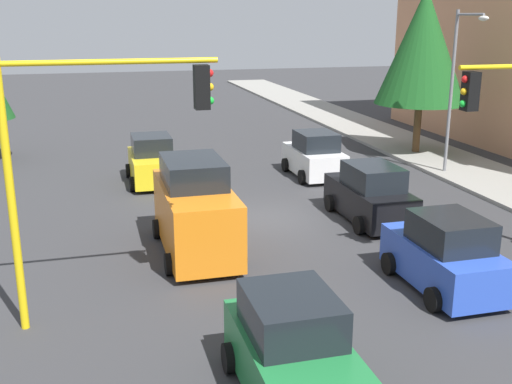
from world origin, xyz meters
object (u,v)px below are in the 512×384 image
at_px(delivery_van_orange, 195,210).
at_px(car_blue, 445,255).
at_px(car_white, 314,156).
at_px(car_black, 370,195).
at_px(tree_roadside_mid, 423,47).
at_px(car_green, 293,353).
at_px(car_yellow, 152,162).
at_px(traffic_signal_near_right, 93,139).
at_px(street_lamp_curbside, 458,75).

xyz_separation_m(delivery_van_orange, car_blue, (4.22, 5.67, -0.39)).
xyz_separation_m(car_white, car_black, (6.15, -0.28, 0.00)).
xyz_separation_m(tree_roadside_mid, car_green, (18.04, -12.53, -4.41)).
height_order(car_white, car_black, same).
relative_size(car_white, car_yellow, 0.99).
bearing_deg(car_yellow, tree_roadside_mid, 98.78).
relative_size(car_blue, car_yellow, 1.00).
height_order(car_green, car_black, same).
bearing_deg(car_green, car_black, 147.46).
bearing_deg(car_green, tree_roadside_mid, 145.21).
xyz_separation_m(delivery_van_orange, car_black, (-1.33, 6.21, -0.38)).
bearing_deg(car_black, delivery_van_orange, -77.93).
xyz_separation_m(traffic_signal_near_right, car_blue, (0.57, 8.43, -3.32)).
xyz_separation_m(street_lamp_curbside, car_white, (-1.52, -5.70, -3.45)).
bearing_deg(car_black, car_blue, -5.47).
bearing_deg(tree_roadside_mid, traffic_signal_near_right, -48.35).
height_order(street_lamp_curbside, car_black, street_lamp_curbside).
bearing_deg(street_lamp_curbside, car_white, -104.97).
bearing_deg(car_white, street_lamp_curbside, 75.03).
height_order(tree_roadside_mid, car_green, tree_roadside_mid).
bearing_deg(traffic_signal_near_right, street_lamp_curbside, 122.75).
relative_size(car_yellow, car_green, 1.00).
distance_m(car_white, car_black, 6.16).
bearing_deg(car_green, car_blue, 123.59).
height_order(tree_roadside_mid, car_yellow, tree_roadside_mid).
distance_m(street_lamp_curbside, delivery_van_orange, 13.90).
bearing_deg(car_green, street_lamp_curbside, 139.32).
xyz_separation_m(traffic_signal_near_right, car_black, (-4.98, 8.97, -3.32)).
distance_m(traffic_signal_near_right, car_yellow, 12.61).
height_order(traffic_signal_near_right, delivery_van_orange, traffic_signal_near_right).
relative_size(street_lamp_curbside, car_black, 1.72).
distance_m(traffic_signal_near_right, car_white, 14.85).
distance_m(delivery_van_orange, car_black, 6.36).
height_order(car_blue, car_black, same).
relative_size(traffic_signal_near_right, street_lamp_curbside, 0.85).
bearing_deg(delivery_van_orange, traffic_signal_near_right, -37.08).
distance_m(car_white, car_green, 16.33).
distance_m(traffic_signal_near_right, car_blue, 9.08).
relative_size(traffic_signal_near_right, car_white, 1.64).
xyz_separation_m(traffic_signal_near_right, car_green, (4.04, 3.21, -3.32)).
height_order(car_blue, car_white, same).
xyz_separation_m(traffic_signal_near_right, car_yellow, (-11.93, 2.37, -3.32)).
distance_m(car_white, car_yellow, 6.92).
xyz_separation_m(traffic_signal_near_right, tree_roadside_mid, (-14.00, 15.74, 1.10)).
height_order(traffic_signal_near_right, car_white, traffic_signal_near_right).
bearing_deg(traffic_signal_near_right, tree_roadside_mid, 131.65).
height_order(street_lamp_curbside, car_blue, street_lamp_curbside).
height_order(traffic_signal_near_right, car_blue, traffic_signal_near_right).
bearing_deg(street_lamp_curbside, delivery_van_orange, -63.94).
distance_m(traffic_signal_near_right, car_green, 6.13).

